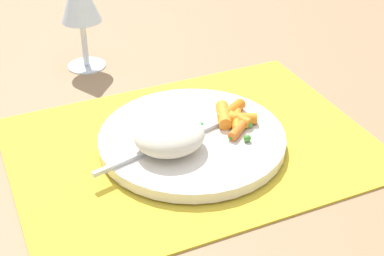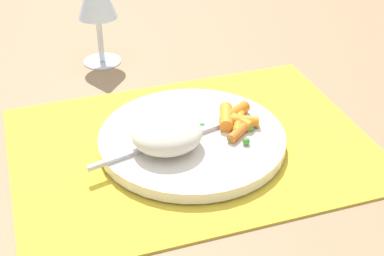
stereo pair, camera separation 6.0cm
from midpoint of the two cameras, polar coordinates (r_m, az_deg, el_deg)
name	(u,v)px [view 2 (the right image)]	position (r m, az deg, el deg)	size (l,w,h in m)	color
ground_plane	(192,147)	(0.76, 2.29, -1.99)	(2.40, 2.40, 0.00)	#997551
placemat	(192,145)	(0.75, 2.29, -1.80)	(0.47, 0.35, 0.01)	gold
plate	(192,139)	(0.75, 2.31, -1.16)	(0.25, 0.25, 0.01)	silver
rice_mound	(167,134)	(0.71, -0.10, -0.70)	(0.09, 0.08, 0.04)	beige
carrot_portion	(235,120)	(0.76, 6.67, 0.77)	(0.06, 0.08, 0.02)	orange
pea_scatter	(233,124)	(0.76, 6.49, 0.32)	(0.10, 0.09, 0.01)	#4F9B45
fork	(174,139)	(0.73, 0.51, -1.16)	(0.20, 0.06, 0.01)	silver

